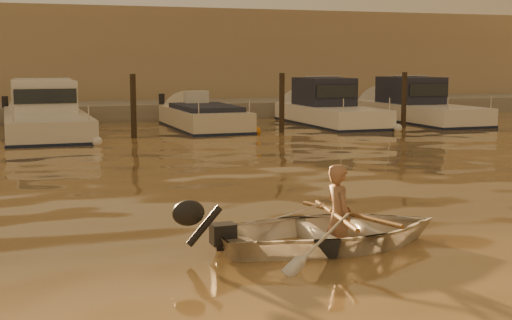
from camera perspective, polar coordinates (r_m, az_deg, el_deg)
name	(u,v)px	position (r m, az deg, el deg)	size (l,w,h in m)	color
ground_plane	(323,242)	(9.73, 5.41, -6.53)	(160.00, 160.00, 0.00)	brown
dinghy	(331,231)	(9.47, 6.06, -5.70)	(2.20, 3.08, 0.64)	silver
person	(339,216)	(9.46, 6.63, -4.51)	(0.51, 0.33, 1.39)	#936649
outboard_motor	(221,234)	(8.95, -2.78, -5.94)	(0.90, 0.40, 0.70)	black
oar_port	(349,214)	(9.52, 7.45, -4.28)	(0.06, 0.06, 2.10)	brown
oar_starboard	(335,215)	(9.44, 6.35, -4.38)	(0.06, 0.06, 2.10)	brown
moored_boat_2	(45,115)	(24.64, -16.52, 3.48)	(2.56, 8.47, 1.75)	silver
moored_boat_3	(204,122)	(25.52, -4.20, 3.03)	(2.13, 6.12, 0.95)	beige
moored_boat_4	(330,108)	(27.21, 5.97, 4.16)	(2.20, 6.81, 1.75)	white
moored_boat_5	(419,106)	(29.08, 12.92, 4.25)	(2.26, 7.58, 1.75)	white
piling_2	(133,109)	(22.71, -9.78, 4.03)	(0.18, 0.18, 2.20)	#2D2319
piling_3	(282,106)	(24.05, 2.08, 4.35)	(0.18, 0.18, 2.20)	#2D2319
piling_4	(404,103)	(26.13, 11.75, 4.48)	(0.18, 0.18, 2.20)	#2D2319
fender_c	(97,142)	(21.00, -12.58, 1.44)	(0.30, 0.30, 0.30)	silver
fender_d	(256,131)	(23.56, 0.04, 2.33)	(0.30, 0.30, 0.30)	orange
fender_e	(398,128)	(25.06, 11.28, 2.52)	(0.30, 0.30, 0.30)	silver
quay	(107,115)	(30.39, -11.81, 3.54)	(52.00, 4.00, 1.00)	gray
waterfront_building	(91,61)	(35.76, -13.10, 7.76)	(46.00, 7.00, 4.80)	#9E8466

